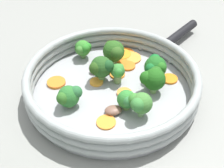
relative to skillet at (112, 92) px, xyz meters
The scene contains 29 objects.
ground_plane 0.01m from the skillet, ahead, with size 4.00×4.00×0.00m, color gray.
skillet is the anchor object (origin of this frame).
skillet_rim_wall 0.03m from the skillet, ahead, with size 0.35×0.35×0.05m.
skillet_handle 0.25m from the skillet, 153.40° to the left, with size 0.02×0.02×0.17m, color black.
skillet_rivet_left 0.16m from the skillet, 138.27° to the left, with size 0.01×0.01×0.01m, color #8F9995.
skillet_rivet_right 0.16m from the skillet, 168.53° to the left, with size 0.01×0.01×0.01m, color #989A96.
carrot_slice_0 0.12m from the skillet, 85.86° to the right, with size 0.04×0.04×0.01m, color orange.
carrot_slice_1 0.12m from the skillet, behind, with size 0.05×0.05×0.00m, color orange.
carrot_slice_2 0.03m from the skillet, 74.74° to the left, with size 0.03×0.03×0.01m, color orange.
carrot_slice_3 0.13m from the skillet, behind, with size 0.04×0.04×0.00m, color orange.
carrot_slice_4 0.04m from the skillet, 110.46° to the right, with size 0.03×0.03×0.00m, color orange.
carrot_slice_5 0.09m from the skillet, 169.71° to the left, with size 0.03×0.03×0.00m, color orange.
carrot_slice_6 0.12m from the skillet, behind, with size 0.04×0.04×0.01m, color orange.
carrot_slice_7 0.10m from the skillet, behind, with size 0.04×0.04×0.00m, color orange.
carrot_slice_8 0.09m from the skillet, ahead, with size 0.04×0.04×0.00m, color orange.
carrot_slice_9 0.05m from the skillet, behind, with size 0.03×0.03×0.00m, color orange.
carrot_slice_10 0.08m from the skillet, 150.58° to the right, with size 0.03×0.03×0.00m, color orange.
carrot_slice_11 0.13m from the skillet, 118.47° to the left, with size 0.03×0.03×0.00m, color orange.
broccoli_floret_0 0.04m from the skillet, 166.07° to the left, with size 0.04×0.03×0.04m.
broccoli_floret_1 0.10m from the skillet, 127.31° to the left, with size 0.06×0.05×0.05m.
broccoli_floret_2 0.05m from the skillet, 129.68° to the right, with size 0.05×0.05×0.06m.
broccoli_floret_3 0.10m from the skillet, 45.86° to the right, with size 0.05×0.05×0.04m.
broccoli_floret_4 0.10m from the skillet, 47.66° to the left, with size 0.05×0.05×0.05m.
broccoli_floret_5 0.07m from the skillet, 40.79° to the left, with size 0.04×0.04×0.04m.
broccoli_floret_6 0.10m from the skillet, 168.95° to the right, with size 0.05×0.05×0.06m.
broccoli_floret_7 0.09m from the skillet, 100.40° to the left, with size 0.05×0.05×0.05m.
broccoli_floret_8 0.13m from the skillet, 135.97° to the right, with size 0.04×0.04×0.04m.
mushroom_piece_0 0.07m from the skillet, 135.33° to the right, with size 0.03×0.02×0.01m, color #8E5E4B.
mushroom_piece_1 0.07m from the skillet, 15.79° to the left, with size 0.03×0.02×0.01m, color brown.
Camera 1 is at (0.47, 0.11, 0.43)m, focal length 50.00 mm.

